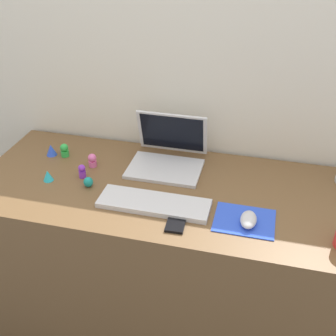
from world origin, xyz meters
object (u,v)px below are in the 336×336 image
toy_figurine_green (65,150)px  toy_figurine_blue (51,150)px  toy_figurine_cyan (48,176)px  mouse (248,220)px  toy_figurine_purple (82,171)px  toy_figurine_teal (88,182)px  keyboard (154,203)px  cell_phone (177,221)px  toy_figurine_pink (92,160)px  laptop (168,152)px

toy_figurine_green → toy_figurine_blue: bearing=-174.8°
toy_figurine_cyan → mouse: bearing=-6.0°
toy_figurine_purple → toy_figurine_cyan: (-0.12, -0.06, -0.01)m
mouse → toy_figurine_blue: toy_figurine_blue is taller
toy_figurine_blue → toy_figurine_cyan: bearing=-66.4°
toy_figurine_teal → toy_figurine_purple: toy_figurine_purple is taller
keyboard → toy_figurine_teal: 0.29m
cell_phone → toy_figurine_blue: bearing=150.8°
toy_figurine_cyan → toy_figurine_pink: bearing=48.1°
keyboard → toy_figurine_purple: (-0.33, 0.12, 0.02)m
toy_figurine_cyan → cell_phone: bearing=-13.1°
laptop → mouse: bearing=-41.9°
laptop → cell_phone: 0.40m
toy_figurine_purple → mouse: bearing=-11.7°
laptop → keyboard: size_ratio=0.73×
laptop → toy_figurine_green: (-0.45, -0.05, -0.02)m
keyboard → toy_figurine_teal: bearing=168.3°
mouse → toy_figurine_blue: 0.92m
cell_phone → toy_figurine_green: size_ratio=2.16×
keyboard → toy_figurine_blue: (-0.54, 0.25, 0.02)m
toy_figurine_teal → toy_figurine_purple: size_ratio=0.72×
toy_figurine_teal → toy_figurine_cyan: toy_figurine_cyan is taller
toy_figurine_teal → toy_figurine_pink: bearing=106.5°
keyboard → toy_figurine_green: size_ratio=6.93×
mouse → toy_figurine_cyan: (-0.80, 0.08, 0.00)m
cell_phone → mouse: bearing=8.0°
mouse → toy_figurine_cyan: size_ratio=2.13×
mouse → toy_figurine_teal: (-0.63, 0.08, -0.00)m
toy_figurine_teal → toy_figurine_purple: 0.08m
mouse → toy_figurine_blue: bearing=162.8°
toy_figurine_cyan → laptop: bearing=29.5°
mouse → toy_figurine_green: bearing=161.2°
cell_phone → toy_figurine_green: (-0.58, 0.32, 0.02)m
cell_phone → keyboard: bearing=142.6°
cell_phone → toy_figurine_cyan: (-0.56, 0.13, 0.02)m
mouse → toy_figurine_blue: (-0.88, 0.27, 0.00)m
toy_figurine_cyan → toy_figurine_green: bearing=96.1°
mouse → toy_figurine_teal: size_ratio=2.34×
cell_phone → toy_figurine_green: 0.66m
laptop → cell_phone: laptop is taller
cell_phone → toy_figurine_teal: (-0.38, 0.13, 0.02)m
mouse → toy_figurine_pink: bearing=161.1°
toy_figurine_purple → toy_figurine_green: (-0.14, 0.14, 0.00)m
toy_figurine_green → toy_figurine_pink: bearing=-18.2°
cell_phone → toy_figurine_pink: (-0.43, 0.27, 0.02)m
laptop → toy_figurine_purple: laptop is taller
toy_figurine_pink → toy_figurine_green: size_ratio=0.98×
mouse → cell_phone: (-0.24, -0.05, -0.02)m
mouse → toy_figurine_cyan: 0.80m
laptop → toy_figurine_green: size_ratio=5.07×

